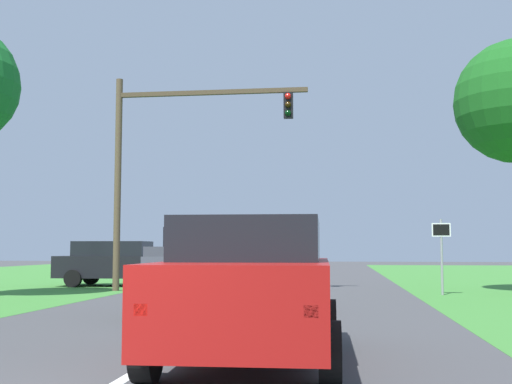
# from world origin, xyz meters

# --- Properties ---
(ground_plane) EXTENTS (120.00, 120.00, 0.00)m
(ground_plane) POSITION_xyz_m (0.00, 9.79, 0.00)
(ground_plane) COLOR #424244
(red_suv_near) EXTENTS (2.39, 4.84, 1.90)m
(red_suv_near) POSITION_xyz_m (1.30, 3.95, 1.01)
(red_suv_near) COLOR #9E1411
(red_suv_near) RESTS_ON ground_plane
(pickup_truck_lead) EXTENTS (2.29, 5.40, 1.98)m
(pickup_truck_lead) POSITION_xyz_m (-0.58, 10.29, 1.01)
(pickup_truck_lead) COLOR #4C515B
(pickup_truck_lead) RESTS_ON ground_plane
(traffic_light) EXTENTS (6.97, 0.40, 7.65)m
(traffic_light) POSITION_xyz_m (-3.65, 17.55, 5.02)
(traffic_light) COLOR brown
(traffic_light) RESTS_ON ground_plane
(keep_moving_sign) EXTENTS (0.60, 0.09, 2.45)m
(keep_moving_sign) POSITION_xyz_m (5.75, 16.87, 1.57)
(keep_moving_sign) COLOR gray
(keep_moving_sign) RESTS_ON ground_plane
(crossing_suv_far) EXTENTS (4.83, 2.26, 1.78)m
(crossing_suv_far) POSITION_xyz_m (-6.40, 20.38, 0.94)
(crossing_suv_far) COLOR black
(crossing_suv_far) RESTS_ON ground_plane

